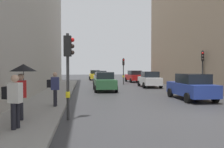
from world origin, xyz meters
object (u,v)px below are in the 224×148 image
(car_blue_van, at_px, (191,87))
(car_red_sedan, at_px, (134,76))
(traffic_light_mid_street, at_px, (203,63))
(pedestrian_with_black_backpack, at_px, (14,98))
(car_white_compact, at_px, (149,79))
(pedestrian_with_umbrella, at_px, (23,76))
(traffic_light_near_left, at_px, (68,60))
(car_silver_hatchback, at_px, (100,77))
(traffic_light_far_median, at_px, (123,66))
(car_yellow_taxi, at_px, (95,75))
(pedestrian_with_grey_backpack, at_px, (54,87))
(car_green_estate, at_px, (105,82))

(car_blue_van, xyz_separation_m, car_red_sedan, (0.46, 17.85, 0.00))
(traffic_light_mid_street, relative_size, pedestrian_with_black_backpack, 2.09)
(car_white_compact, distance_m, pedestrian_with_umbrella, 17.12)
(traffic_light_near_left, bearing_deg, pedestrian_with_umbrella, -168.40)
(traffic_light_near_left, distance_m, car_red_sedan, 23.86)
(traffic_light_mid_street, height_order, car_red_sedan, traffic_light_mid_street)
(car_silver_hatchback, xyz_separation_m, pedestrian_with_umbrella, (-4.66, -20.18, 0.96))
(traffic_light_mid_street, distance_m, traffic_light_far_median, 10.88)
(car_silver_hatchback, bearing_deg, car_white_compact, -50.59)
(car_yellow_taxi, bearing_deg, traffic_light_mid_street, -67.78)
(pedestrian_with_grey_backpack, bearing_deg, car_silver_hatchback, 77.56)
(pedestrian_with_umbrella, bearing_deg, car_silver_hatchback, 77.01)
(car_white_compact, xyz_separation_m, car_green_estate, (-5.34, -3.02, 0.00))
(traffic_light_far_median, bearing_deg, car_green_estate, -113.99)
(car_white_compact, xyz_separation_m, pedestrian_with_black_backpack, (-9.58, -15.37, 0.29))
(car_white_compact, relative_size, car_silver_hatchback, 1.01)
(traffic_light_far_median, xyz_separation_m, traffic_light_near_left, (-5.80, -17.93, 0.09))
(car_yellow_taxi, xyz_separation_m, pedestrian_with_black_backpack, (-4.35, -30.37, 0.29))
(traffic_light_near_left, relative_size, pedestrian_with_black_backpack, 2.01)
(car_green_estate, height_order, pedestrian_with_black_backpack, pedestrian_with_black_backpack)
(car_white_compact, height_order, pedestrian_with_black_backpack, pedestrian_with_black_backpack)
(car_yellow_taxi, distance_m, pedestrian_with_grey_backpack, 26.59)
(traffic_light_mid_street, relative_size, car_green_estate, 0.88)
(pedestrian_with_grey_backpack, bearing_deg, traffic_light_near_left, -69.73)
(car_blue_van, relative_size, car_red_sedan, 0.99)
(traffic_light_far_median, xyz_separation_m, car_silver_hatchback, (-2.85, 1.89, -1.49))
(traffic_light_near_left, distance_m, pedestrian_with_grey_backpack, 2.88)
(car_yellow_taxi, xyz_separation_m, pedestrian_with_grey_backpack, (-3.61, -26.34, 0.29))
(car_green_estate, bearing_deg, car_red_sedan, 63.74)
(car_green_estate, bearing_deg, pedestrian_with_black_backpack, -108.93)
(car_white_compact, height_order, pedestrian_with_grey_backpack, pedestrian_with_grey_backpack)
(traffic_light_mid_street, height_order, car_silver_hatchback, traffic_light_mid_street)
(pedestrian_with_umbrella, bearing_deg, car_green_estate, 68.79)
(pedestrian_with_grey_backpack, bearing_deg, car_blue_van, 13.20)
(car_blue_van, bearing_deg, car_yellow_taxi, 101.92)
(car_yellow_taxi, distance_m, car_green_estate, 18.02)
(car_white_compact, height_order, pedestrian_with_umbrella, pedestrian_with_umbrella)
(car_red_sedan, xyz_separation_m, pedestrian_with_grey_backpack, (-9.20, -19.90, 0.29))
(traffic_light_near_left, bearing_deg, car_blue_van, 29.61)
(traffic_light_near_left, relative_size, car_silver_hatchback, 0.83)
(pedestrian_with_black_backpack, bearing_deg, car_green_estate, 71.07)
(traffic_light_near_left, height_order, car_yellow_taxi, traffic_light_near_left)
(traffic_light_mid_street, bearing_deg, pedestrian_with_grey_backpack, -153.37)
(pedestrian_with_grey_backpack, bearing_deg, pedestrian_with_umbrella, -106.40)
(car_blue_van, bearing_deg, car_silver_hatchback, 107.67)
(traffic_light_mid_street, xyz_separation_m, car_silver_hatchback, (-8.08, 11.44, -1.67))
(traffic_light_near_left, height_order, pedestrian_with_black_backpack, traffic_light_near_left)
(traffic_light_far_median, height_order, car_silver_hatchback, traffic_light_far_median)
(car_green_estate, xyz_separation_m, pedestrian_with_umbrella, (-4.30, -11.08, 0.96))
(traffic_light_mid_street, relative_size, traffic_light_far_median, 1.08)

